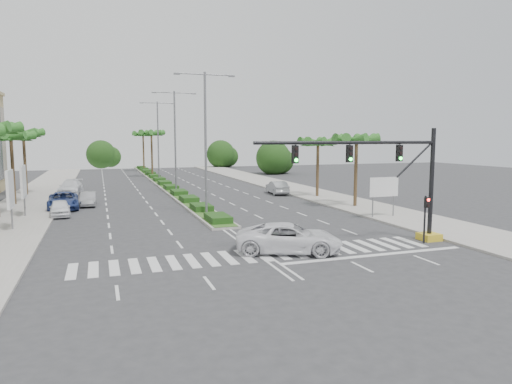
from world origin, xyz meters
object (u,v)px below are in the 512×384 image
car_crossing (289,238)px  car_parked_a (60,208)px  car_parked_b (88,199)px  car_parked_d (71,187)px  car_parked_c (63,201)px  car_right (277,188)px

car_crossing → car_parked_a: bearing=60.5°
car_parked_b → car_crossing: car_crossing is taller
car_crossing → car_parked_d: bearing=44.9°
car_parked_d → car_parked_c: bearing=-83.3°
car_parked_b → car_crossing: size_ratio=0.67×
car_parked_c → car_right: 23.54m
car_parked_d → car_right: 24.46m
car_parked_a → car_parked_b: 6.04m
car_parked_c → car_crossing: bearing=-61.2°
car_parked_d → car_right: (23.14, -7.91, -0.04)m
car_crossing → car_right: 27.92m
car_parked_d → car_crossing: 36.67m
car_parked_a → car_parked_c: car_parked_c is taller
car_parked_c → car_parked_d: (0.00, 12.23, 0.02)m
car_parked_d → car_crossing: size_ratio=0.93×
car_parked_c → car_crossing: 25.69m
car_parked_d → car_crossing: car_crossing is taller
car_parked_b → car_crossing: (11.33, -23.40, 0.17)m
car_parked_b → car_right: (21.00, 2.80, 0.11)m
car_crossing → car_right: bearing=3.1°
car_parked_b → car_parked_a: bearing=-110.2°
car_parked_a → car_parked_d: car_parked_d is taller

